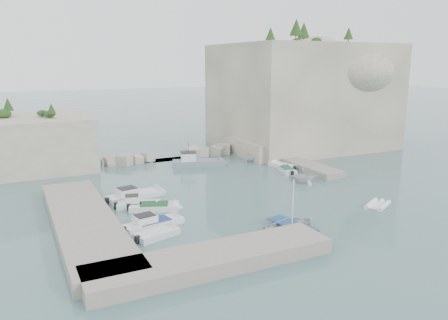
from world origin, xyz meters
name	(u,v)px	position (x,y,z in m)	size (l,w,h in m)	color
ground	(249,199)	(0.00, 0.00, 0.00)	(400.00, 400.00, 0.00)	slate
cliff_east	(301,96)	(23.00, 23.00, 8.50)	(26.00, 22.00, 17.00)	beige
cliff_terrace	(265,148)	(13.00, 18.00, 1.25)	(8.00, 10.00, 2.50)	beige
outcrop_west	(29,143)	(-20.00, 25.00, 3.50)	(16.00, 14.00, 7.00)	beige
quay_west	(84,222)	(-17.00, -1.00, 0.55)	(5.00, 24.00, 1.10)	#9E9689
quay_south	(213,259)	(-10.00, -12.50, 0.55)	(18.00, 4.00, 1.10)	#9E9689
ledge_east	(298,163)	(13.50, 10.00, 0.40)	(3.00, 16.00, 0.80)	#9E9689
breakwater	(171,155)	(-1.00, 22.00, 0.70)	(28.00, 3.00, 1.40)	beige
motorboat_a	(136,198)	(-10.70, 5.59, 0.00)	(6.77, 2.02, 1.40)	silver
motorboat_b	(139,207)	(-11.24, 2.37, 0.00)	(4.70, 1.54, 1.40)	white
motorboat_c	(155,209)	(-10.02, 1.10, 0.00)	(5.26, 1.91, 0.70)	silver
motorboat_d	(154,227)	(-11.51, -3.35, 0.00)	(5.87, 1.75, 1.40)	white
motorboat_e	(157,237)	(-11.91, -5.69, 0.00)	(4.02, 1.64, 0.70)	silver
rowboat	(292,230)	(-1.01, -9.32, 0.00)	(3.70, 5.18, 1.07)	silver
inflatable_dinghy	(377,206)	(10.33, -7.91, 0.00)	(3.42, 1.66, 0.44)	white
tender_east_a	(304,182)	(9.15, 2.74, 0.00)	(3.14, 3.64, 1.92)	silver
tender_east_b	(287,172)	(10.13, 7.86, 0.00)	(4.43, 1.51, 0.70)	silver
tender_east_c	(283,168)	(10.99, 10.10, 0.00)	(4.67, 1.51, 0.70)	white
tender_east_d	(257,161)	(9.86, 14.98, 0.00)	(1.48, 3.94, 1.52)	silver
work_boat	(199,166)	(1.00, 16.04, 0.00)	(7.78, 2.30, 2.20)	slate
rowboat_mast	(293,201)	(-1.01, -9.32, 2.64)	(0.10, 0.10, 4.20)	white
vegetation	(272,38)	(17.83, 24.40, 17.93)	(53.48, 13.88, 13.40)	#1E4219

